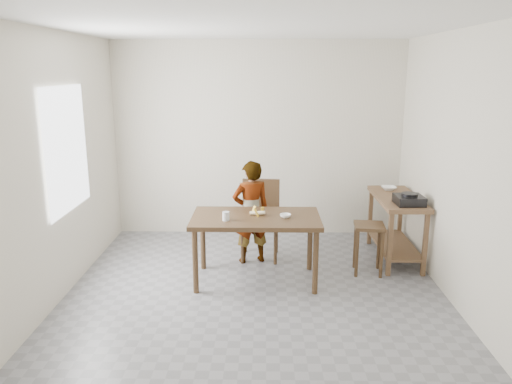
{
  "coord_description": "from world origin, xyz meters",
  "views": [
    {
      "loc": [
        0.09,
        -4.92,
        2.32
      ],
      "look_at": [
        0.0,
        0.4,
        1.0
      ],
      "focal_mm": 35.0,
      "sensor_mm": 36.0,
      "label": 1
    }
  ],
  "objects_px": {
    "dining_chair": "(260,221)",
    "stool": "(368,249)",
    "dining_table": "(256,249)",
    "child": "(251,212)",
    "prep_counter": "(395,228)"
  },
  "relations": [
    {
      "from": "dining_chair",
      "to": "stool",
      "type": "xyz_separation_m",
      "value": [
        1.26,
        -0.45,
        -0.19
      ]
    },
    {
      "from": "dining_table",
      "to": "child",
      "type": "bearing_deg",
      "value": 96.91
    },
    {
      "from": "dining_table",
      "to": "child",
      "type": "height_order",
      "value": "child"
    },
    {
      "from": "stool",
      "to": "dining_chair",
      "type": "bearing_deg",
      "value": 160.37
    },
    {
      "from": "dining_table",
      "to": "child",
      "type": "xyz_separation_m",
      "value": [
        -0.07,
        0.57,
        0.26
      ]
    },
    {
      "from": "prep_counter",
      "to": "dining_table",
      "type": "bearing_deg",
      "value": -157.85
    },
    {
      "from": "dining_table",
      "to": "prep_counter",
      "type": "xyz_separation_m",
      "value": [
        1.72,
        0.7,
        0.03
      ]
    },
    {
      "from": "dining_chair",
      "to": "prep_counter",
      "type": "bearing_deg",
      "value": 3.51
    },
    {
      "from": "child",
      "to": "dining_chair",
      "type": "distance_m",
      "value": 0.22
    },
    {
      "from": "child",
      "to": "dining_table",
      "type": "bearing_deg",
      "value": 78.69
    },
    {
      "from": "prep_counter",
      "to": "dining_chair",
      "type": "height_order",
      "value": "dining_chair"
    },
    {
      "from": "dining_table",
      "to": "prep_counter",
      "type": "relative_size",
      "value": 1.17
    },
    {
      "from": "stool",
      "to": "child",
      "type": "bearing_deg",
      "value": 166.48
    },
    {
      "from": "dining_table",
      "to": "stool",
      "type": "relative_size",
      "value": 2.38
    },
    {
      "from": "child",
      "to": "stool",
      "type": "relative_size",
      "value": 2.15
    }
  ]
}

